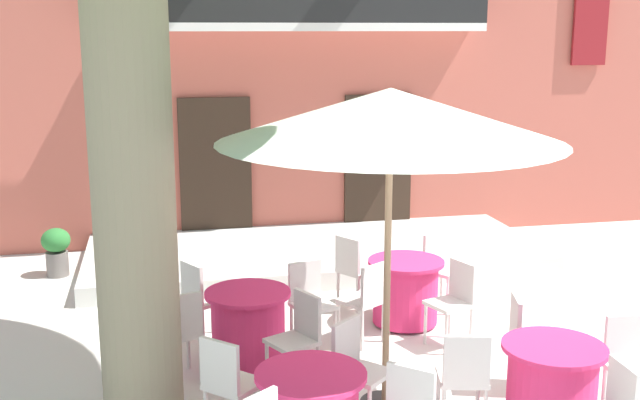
# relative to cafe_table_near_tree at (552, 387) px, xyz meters

# --- Properties ---
(ground_plane) EXTENTS (120.00, 120.00, 0.00)m
(ground_plane) POSITION_rel_cafe_table_near_tree_xyz_m (-0.31, 1.48, -0.39)
(ground_plane) COLOR silver
(building_facade) EXTENTS (13.00, 5.09, 7.50)m
(building_facade) POSITION_rel_cafe_table_near_tree_xyz_m (-0.97, 8.47, 3.36)
(building_facade) COLOR #BC5B4C
(building_facade) RESTS_ON ground
(entrance_step_platform) EXTENTS (6.45, 2.61, 0.25)m
(entrance_step_platform) POSITION_rel_cafe_table_near_tree_xyz_m (-0.97, 5.18, -0.27)
(entrance_step_platform) COLOR silver
(entrance_step_platform) RESTS_ON ground
(cafe_table_near_tree) EXTENTS (0.86, 0.86, 0.76)m
(cafe_table_near_tree) POSITION_rel_cafe_table_near_tree_xyz_m (0.00, 0.00, 0.00)
(cafe_table_near_tree) COLOR #E52D66
(cafe_table_near_tree) RESTS_ON ground
(cafe_chair_near_tree_0) EXTENTS (0.48, 0.48, 0.91)m
(cafe_chair_near_tree_0) POSITION_rel_cafe_table_near_tree_xyz_m (-0.75, 0.09, 0.14)
(cafe_chair_near_tree_0) COLOR silver
(cafe_chair_near_tree_0) RESTS_ON ground
(cafe_chair_near_tree_2) EXTENTS (0.41, 0.41, 0.91)m
(cafe_chair_near_tree_2) POSITION_rel_cafe_table_near_tree_xyz_m (0.75, 0.05, 0.14)
(cafe_chair_near_tree_2) COLOR silver
(cafe_chair_near_tree_2) RESTS_ON ground
(cafe_chair_near_tree_3) EXTENTS (0.49, 0.49, 0.91)m
(cafe_chair_near_tree_3) POSITION_rel_cafe_table_near_tree_xyz_m (0.13, 0.74, 0.14)
(cafe_chair_near_tree_3) COLOR silver
(cafe_chair_near_tree_3) RESTS_ON ground
(cafe_table_middle) EXTENTS (0.86, 0.86, 0.76)m
(cafe_table_middle) POSITION_rel_cafe_table_near_tree_xyz_m (-0.44, 2.58, 0.00)
(cafe_table_middle) COLOR #E52D66
(cafe_table_middle) RESTS_ON ground
(cafe_chair_middle_0) EXTENTS (0.55, 0.55, 0.91)m
(cafe_chair_middle_0) POSITION_rel_cafe_table_near_tree_xyz_m (-0.90, 3.18, 0.14)
(cafe_chair_middle_0) COLOR silver
(cafe_chair_middle_0) RESTS_ON ground
(cafe_chair_middle_1) EXTENTS (0.55, 0.55, 0.91)m
(cafe_chair_middle_1) POSITION_rel_cafe_table_near_tree_xyz_m (-1.03, 2.11, 0.14)
(cafe_chair_middle_1) COLOR silver
(cafe_chair_middle_1) RESTS_ON ground
(cafe_chair_middle_2) EXTENTS (0.51, 0.51, 0.91)m
(cafe_chair_middle_2) POSITION_rel_cafe_table_near_tree_xyz_m (-0.12, 1.89, 0.14)
(cafe_chair_middle_2) COLOR silver
(cafe_chair_middle_2) RESTS_ON ground
(cafe_chair_middle_3) EXTENTS (0.55, 0.55, 0.91)m
(cafe_chair_middle_3) POSITION_rel_cafe_table_near_tree_xyz_m (0.15, 3.05, 0.14)
(cafe_chair_middle_3) COLOR silver
(cafe_chair_middle_3) RESTS_ON ground
(cafe_table_front) EXTENTS (0.86, 0.86, 0.76)m
(cafe_table_front) POSITION_rel_cafe_table_near_tree_xyz_m (-2.32, 1.88, 0.00)
(cafe_table_front) COLOR #E52D66
(cafe_table_front) RESTS_ON ground
(cafe_chair_front_0) EXTENTS (0.54, 0.54, 0.91)m
(cafe_chair_front_0) POSITION_rel_cafe_table_near_tree_xyz_m (-2.75, 2.50, 0.14)
(cafe_chair_front_0) COLOR silver
(cafe_chair_front_0) RESTS_ON ground
(cafe_chair_front_1) EXTENTS (0.50, 0.50, 0.91)m
(cafe_chair_front_1) POSITION_rel_cafe_table_near_tree_xyz_m (-3.01, 1.58, 0.14)
(cafe_chair_front_1) COLOR silver
(cafe_chair_front_1) RESTS_ON ground
(cafe_chair_front_2) EXTENTS (0.53, 0.53, 0.91)m
(cafe_chair_front_2) POSITION_rel_cafe_table_near_tree_xyz_m (-1.92, 1.24, 0.14)
(cafe_chair_front_2) COLOR silver
(cafe_chair_front_2) RESTS_ON ground
(cafe_chair_front_3) EXTENTS (0.50, 0.50, 0.91)m
(cafe_chair_front_3) POSITION_rel_cafe_table_near_tree_xyz_m (-1.63, 2.19, 0.14)
(cafe_chair_front_3) COLOR silver
(cafe_chair_front_3) RESTS_ON ground
(cafe_chair_far_side_0) EXTENTS (0.57, 0.57, 0.91)m
(cafe_chair_far_side_0) POSITION_rel_cafe_table_near_tree_xyz_m (-2.66, 0.38, 0.14)
(cafe_chair_far_side_0) COLOR silver
(cafe_chair_far_side_0) RESTS_ON ground
(cafe_chair_far_side_3) EXTENTS (0.57, 0.57, 0.91)m
(cafe_chair_far_side_3) POSITION_rel_cafe_table_near_tree_xyz_m (-1.57, 0.46, 0.14)
(cafe_chair_far_side_3) COLOR silver
(cafe_chair_far_side_3) RESTS_ON ground
(cafe_umbrella) EXTENTS (2.90, 2.90, 2.85)m
(cafe_umbrella) POSITION_rel_cafe_table_near_tree_xyz_m (-1.26, 0.63, 2.22)
(cafe_umbrella) COLOR #997A56
(cafe_umbrella) RESTS_ON ground
(ground_planter_left) EXTENTS (0.39, 0.39, 0.67)m
(ground_planter_left) POSITION_rel_cafe_table_near_tree_xyz_m (-4.54, 5.28, -0.01)
(ground_planter_left) COLOR slate
(ground_planter_left) RESTS_ON ground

